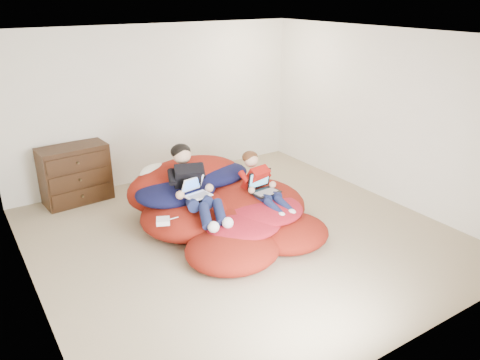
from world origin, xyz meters
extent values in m
cube|color=tan|center=(0.00, 0.00, -0.12)|extent=(5.10, 5.10, 0.25)
cube|color=white|center=(0.00, 2.51, 1.25)|extent=(5.10, 0.02, 2.50)
cube|color=white|center=(0.00, -2.51, 1.25)|extent=(5.10, 0.02, 2.50)
cube|color=white|center=(-2.51, 0.00, 1.25)|extent=(0.02, 5.10, 2.50)
cube|color=white|center=(2.51, 0.00, 1.25)|extent=(0.02, 5.10, 2.50)
cube|color=white|center=(0.00, 0.00, 2.51)|extent=(5.10, 5.10, 0.02)
cube|color=#331E0E|center=(-1.49, 2.25, 0.43)|extent=(1.00, 0.56, 0.86)
cube|color=#331E0E|center=(-1.49, 2.00, 0.17)|extent=(0.86, 0.09, 0.21)
cylinder|color=#4C3F26|center=(-1.49, 1.98, 0.17)|extent=(0.03, 0.06, 0.03)
cube|color=#331E0E|center=(-1.49, 2.00, 0.43)|extent=(0.86, 0.09, 0.21)
cylinder|color=#4C3F26|center=(-1.49, 1.98, 0.43)|extent=(0.03, 0.06, 0.03)
cube|color=#331E0E|center=(-1.49, 2.00, 0.69)|extent=(0.86, 0.09, 0.21)
cylinder|color=#4C3F26|center=(-1.49, 1.98, 0.69)|extent=(0.03, 0.06, 0.03)
ellipsoid|color=maroon|center=(-0.44, 0.48, 0.22)|extent=(1.42, 1.28, 0.51)
ellipsoid|color=maroon|center=(0.35, 0.37, 0.20)|extent=(1.59, 1.55, 0.58)
ellipsoid|color=maroon|center=(0.00, 0.01, 0.18)|extent=(1.35, 1.08, 0.43)
ellipsoid|color=maroon|center=(-0.41, -0.44, 0.14)|extent=(1.16, 1.06, 0.39)
ellipsoid|color=maroon|center=(0.40, -0.46, 0.13)|extent=(1.07, 0.98, 0.35)
ellipsoid|color=maroon|center=(-0.23, 1.06, 0.40)|extent=(1.79, 0.79, 0.79)
ellipsoid|color=#10133C|center=(-0.56, 0.76, 0.48)|extent=(1.11, 0.91, 0.28)
ellipsoid|color=#10133C|center=(0.10, 0.93, 0.52)|extent=(1.08, 0.76, 0.26)
ellipsoid|color=#B31928|center=(0.30, -0.08, 0.34)|extent=(1.00, 1.00, 0.18)
ellipsoid|color=#B31928|center=(-0.12, -0.23, 0.30)|extent=(0.97, 0.87, 0.17)
ellipsoid|color=white|center=(-0.67, 1.13, 0.62)|extent=(0.47, 0.30, 0.30)
cube|color=black|center=(-0.48, 0.54, 0.69)|extent=(0.45, 0.49, 0.51)
sphere|color=tan|center=(-0.48, 0.67, 1.00)|extent=(0.24, 0.24, 0.24)
ellipsoid|color=black|center=(-0.48, 0.70, 1.04)|extent=(0.26, 0.25, 0.20)
cylinder|color=#131A3C|center=(-0.58, 0.23, 0.51)|extent=(0.27, 0.41, 0.21)
cylinder|color=#131A3C|center=(-0.58, -0.10, 0.48)|extent=(0.24, 0.39, 0.24)
sphere|color=white|center=(-0.58, -0.29, 0.41)|extent=(0.14, 0.14, 0.14)
cylinder|color=#131A3C|center=(-0.39, 0.23, 0.51)|extent=(0.27, 0.41, 0.21)
cylinder|color=#131A3C|center=(-0.39, -0.10, 0.48)|extent=(0.24, 0.39, 0.24)
sphere|color=white|center=(-0.39, -0.29, 0.41)|extent=(0.14, 0.14, 0.14)
cube|color=#B4160F|center=(0.39, 0.27, 0.60)|extent=(0.32, 0.37, 0.42)
sphere|color=tan|center=(0.39, 0.38, 0.85)|extent=(0.19, 0.19, 0.19)
ellipsoid|color=#452612|center=(0.39, 0.40, 0.89)|extent=(0.22, 0.20, 0.17)
cylinder|color=#131A3C|center=(0.31, 0.02, 0.45)|extent=(0.17, 0.33, 0.18)
cylinder|color=#131A3C|center=(0.31, -0.26, 0.42)|extent=(0.15, 0.32, 0.20)
sphere|color=white|center=(0.31, -0.43, 0.36)|extent=(0.11, 0.11, 0.11)
cylinder|color=#131A3C|center=(0.47, 0.02, 0.45)|extent=(0.17, 0.33, 0.18)
cylinder|color=#131A3C|center=(0.47, -0.26, 0.42)|extent=(0.15, 0.32, 0.20)
sphere|color=white|center=(0.47, -0.43, 0.36)|extent=(0.11, 0.11, 0.11)
cube|color=white|center=(-0.48, 0.25, 0.58)|extent=(0.34, 0.26, 0.01)
cube|color=gray|center=(-0.48, 0.24, 0.59)|extent=(0.28, 0.16, 0.00)
cube|color=white|center=(-0.48, 0.40, 0.69)|extent=(0.32, 0.14, 0.20)
cube|color=#3F71D7|center=(-0.48, 0.39, 0.69)|extent=(0.28, 0.11, 0.16)
cube|color=black|center=(0.39, 0.03, 0.51)|extent=(0.39, 0.29, 0.01)
cube|color=gray|center=(0.39, 0.02, 0.52)|extent=(0.32, 0.17, 0.00)
cube|color=black|center=(0.39, 0.18, 0.64)|extent=(0.37, 0.09, 0.25)
cube|color=teal|center=(0.39, 0.17, 0.64)|extent=(0.32, 0.07, 0.21)
cube|color=white|center=(-1.01, 0.15, 0.42)|extent=(0.21, 0.21, 0.06)
camera|label=1|loc=(-2.93, -4.51, 2.96)|focal=35.00mm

